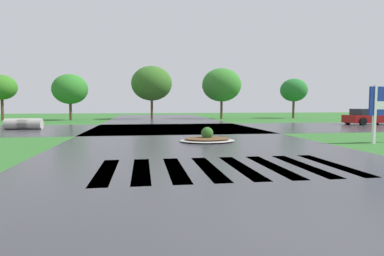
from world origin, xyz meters
The scene contains 8 objects.
ground_plane centered at (0.00, 0.00, -0.05)m, with size 120.00×120.00×0.10m, color #2D6628.
asphalt_roadway centered at (0.00, 10.00, 0.00)m, with size 11.55×80.00×0.01m, color #35353A.
asphalt_cross_road centered at (0.00, 19.69, 0.00)m, with size 90.00×10.40×0.01m, color #35353A.
crosswalk_stripes centered at (0.00, 4.93, 0.00)m, with size 6.75×3.46×0.01m.
median_island centered at (0.73, 11.11, 0.14)m, with size 2.54×2.05×0.68m.
car_dark_suv centered at (16.82, 21.62, 0.63)m, with size 4.36×2.25×1.34m.
drainage_pipe_stack centered at (-10.25, 20.17, 0.38)m, with size 2.41×0.85×0.76m.
background_treeline centered at (0.46, 34.15, 3.80)m, with size 36.26×5.54×6.09m.
Camera 1 is at (-2.20, -3.66, 1.73)m, focal length 30.73 mm.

